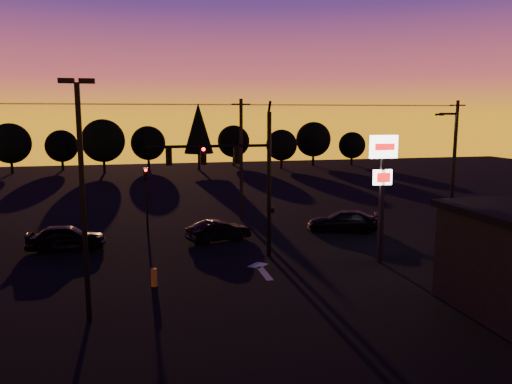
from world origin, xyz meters
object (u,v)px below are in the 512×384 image
(car_right, at_px, (343,221))
(bollard, at_px, (154,277))
(pylon_sign, at_px, (383,171))
(secondary_signal, at_px, (146,190))
(traffic_signal_mast, at_px, (240,169))
(car_mid, at_px, (219,231))
(suv_parked, at_px, (505,278))
(car_left, at_px, (66,237))
(streetlight, at_px, (452,169))
(parking_lot_light, at_px, (82,185))

(car_right, bearing_deg, bollard, -34.62)
(pylon_sign, bearing_deg, secondary_signal, 140.23)
(car_right, bearing_deg, traffic_signal_mast, -37.22)
(car_mid, relative_size, suv_parked, 0.88)
(pylon_sign, bearing_deg, car_left, 159.02)
(secondary_signal, relative_size, car_right, 0.91)
(traffic_signal_mast, bearing_deg, pylon_sign, -19.36)
(pylon_sign, bearing_deg, bollard, -174.64)
(secondary_signal, bearing_deg, car_left, -142.80)
(bollard, distance_m, car_mid, 8.68)
(traffic_signal_mast, height_order, car_right, traffic_signal_mast)
(secondary_signal, bearing_deg, suv_parked, -45.19)
(traffic_signal_mast, bearing_deg, car_right, 30.17)
(pylon_sign, height_order, streetlight, streetlight)
(bollard, height_order, car_right, car_right)
(car_mid, bearing_deg, streetlight, -117.98)
(parking_lot_light, bearing_deg, pylon_sign, 17.23)
(streetlight, height_order, car_right, streetlight)
(traffic_signal_mast, height_order, suv_parked, traffic_signal_mast)
(streetlight, bearing_deg, parking_lot_light, -158.35)
(car_mid, bearing_deg, pylon_sign, -148.41)
(bollard, bearing_deg, car_mid, 60.84)
(traffic_signal_mast, xyz_separation_m, pylon_sign, (7.10, -2.49, -0.02))
(traffic_signal_mast, height_order, pylon_sign, traffic_signal_mast)
(bollard, relative_size, car_mid, 0.21)
(parking_lot_light, height_order, streetlight, parking_lot_light)
(car_left, bearing_deg, bollard, -147.45)
(secondary_signal, height_order, parking_lot_light, parking_lot_light)
(secondary_signal, bearing_deg, car_mid, -39.44)
(secondary_signal, bearing_deg, streetlight, -17.56)
(streetlight, relative_size, car_left, 1.81)
(parking_lot_light, bearing_deg, traffic_signal_mast, 43.37)
(car_mid, distance_m, suv_parked, 16.26)
(streetlight, distance_m, car_mid, 15.29)
(pylon_sign, distance_m, suv_parked, 7.71)
(traffic_signal_mast, relative_size, bollard, 10.18)
(streetlight, bearing_deg, suv_parked, -110.61)
(parking_lot_light, relative_size, streetlight, 1.14)
(pylon_sign, relative_size, streetlight, 0.85)
(car_left, bearing_deg, traffic_signal_mast, -112.02)
(pylon_sign, xyz_separation_m, car_left, (-16.71, 6.41, -4.16))
(pylon_sign, height_order, bollard, pylon_sign)
(parking_lot_light, distance_m, pylon_sign, 15.19)
(streetlight, bearing_deg, car_left, 174.18)
(pylon_sign, height_order, suv_parked, pylon_sign)
(traffic_signal_mast, bearing_deg, suv_parked, -37.30)
(bollard, distance_m, car_right, 15.32)
(parking_lot_light, distance_m, streetlight, 23.05)
(parking_lot_light, xyz_separation_m, streetlight, (21.41, 8.50, -0.85))
(bollard, bearing_deg, car_left, 122.42)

